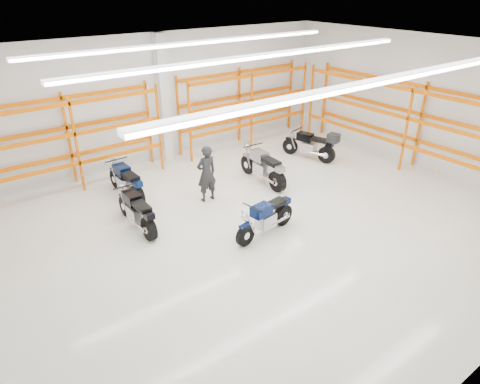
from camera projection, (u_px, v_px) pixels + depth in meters
ground at (268, 222)px, 11.90m from camera, size 14.00×14.00×0.00m
room_shell at (271, 106)px, 10.45m from camera, size 14.02×12.02×4.51m
motorcycle_main at (268, 217)px, 11.18m from camera, size 2.05×0.68×1.01m
motorcycle_back_a at (137, 212)px, 11.38m from camera, size 0.72×2.16×1.06m
motorcycle_back_b at (127, 183)px, 13.02m from camera, size 0.73×2.20×1.08m
motorcycle_back_c at (264, 168)px, 13.94m from camera, size 0.78×2.35×1.15m
motorcycle_back_d at (313, 145)px, 15.79m from camera, size 1.00×2.20×1.15m
standing_man at (206, 174)px, 12.71m from camera, size 0.65×0.44×1.75m
structural_column at (163, 100)px, 15.06m from camera, size 0.32×0.32×4.50m
pallet_racking_back_left at (71, 134)px, 13.20m from camera, size 5.67×0.87×3.00m
pallet_racking_back_right at (245, 100)px, 16.85m from camera, size 5.67×0.87×3.00m
pallet_racking_side at (415, 118)px, 14.56m from camera, size 0.87×9.07×3.00m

